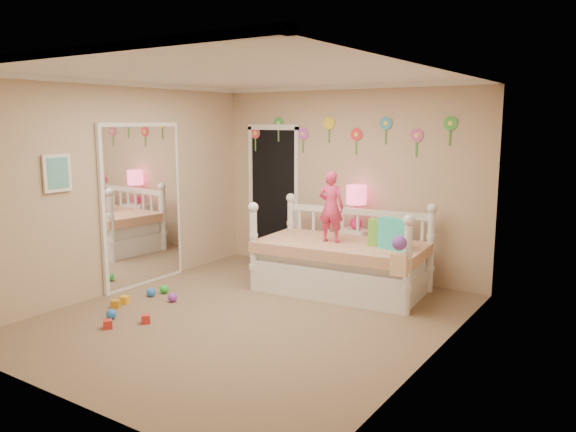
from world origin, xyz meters
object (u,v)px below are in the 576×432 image
Objects in this scene: daybed at (342,247)px; table_lamp at (356,200)px; child at (331,207)px; nightstand at (355,254)px.

daybed is 0.83m from table_lamp.
child reaches higher than daybed.
child is 1.03m from nightstand.
child is 1.31× the size of nightstand.
child reaches higher than table_lamp.
table_lamp is at bearing -95.95° from child.
nightstand is at bearing -95.95° from child.
child reaches higher than nightstand.
nightstand is (-0.02, 0.72, -0.74)m from child.
table_lamp reaches higher than nightstand.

